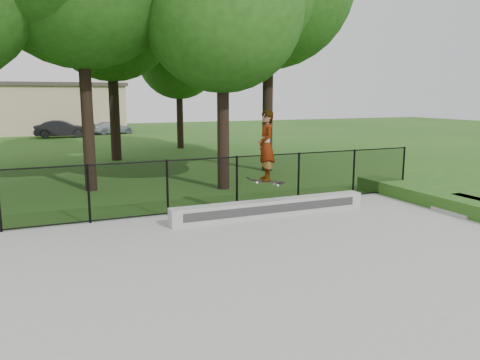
{
  "coord_description": "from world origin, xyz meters",
  "views": [
    {
      "loc": [
        -3.03,
        -6.02,
        3.21
      ],
      "look_at": [
        1.37,
        4.2,
        1.2
      ],
      "focal_mm": 35.0,
      "sensor_mm": 36.0,
      "label": 1
    }
  ],
  "objects_px": {
    "grind_ledge": "(271,208)",
    "car_b": "(62,129)",
    "car_c": "(112,128)",
    "skater_airborne": "(266,147)"
  },
  "relations": [
    {
      "from": "grind_ledge",
      "to": "car_c",
      "type": "bearing_deg",
      "value": 89.57
    },
    {
      "from": "car_c",
      "to": "skater_airborne",
      "type": "relative_size",
      "value": 1.69
    },
    {
      "from": "grind_ledge",
      "to": "skater_airborne",
      "type": "xyz_separation_m",
      "value": [
        -0.2,
        -0.07,
        1.64
      ]
    },
    {
      "from": "grind_ledge",
      "to": "car_c",
      "type": "height_order",
      "value": "car_c"
    },
    {
      "from": "car_c",
      "to": "car_b",
      "type": "bearing_deg",
      "value": 100.16
    },
    {
      "from": "grind_ledge",
      "to": "car_b",
      "type": "xyz_separation_m",
      "value": [
        -3.84,
        28.17,
        0.38
      ]
    },
    {
      "from": "car_b",
      "to": "skater_airborne",
      "type": "bearing_deg",
      "value": -168.09
    },
    {
      "from": "car_c",
      "to": "skater_airborne",
      "type": "bearing_deg",
      "value": 164.13
    },
    {
      "from": "grind_ledge",
      "to": "car_b",
      "type": "distance_m",
      "value": 28.44
    },
    {
      "from": "car_b",
      "to": "skater_airborne",
      "type": "xyz_separation_m",
      "value": [
        3.64,
        -28.24,
        1.26
      ]
    }
  ]
}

